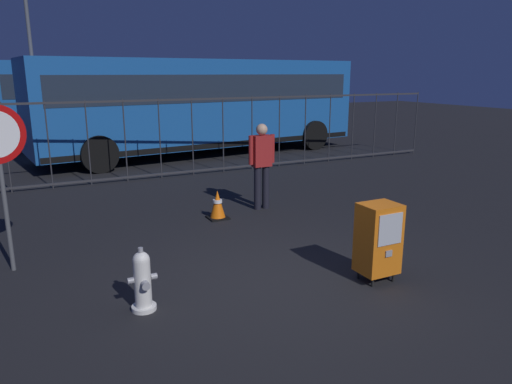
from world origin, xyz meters
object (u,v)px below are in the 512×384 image
Objects in this scene: newspaper_box_primary at (378,238)px; pedestrian at (262,161)px; fire_hydrant at (143,281)px; bus_near at (202,101)px; traffic_cone at (218,205)px; bus_far at (147,96)px; street_light_near_left at (27,18)px.

pedestrian is at bearing 86.65° from newspaper_box_primary.
bus_near reaches higher than fire_hydrant.
traffic_cone is (2.07, 2.86, -0.09)m from fire_hydrant.
fire_hydrant is 14.36m from bus_far.
bus_far reaches higher than traffic_cone.
newspaper_box_primary is 1.92× the size of traffic_cone.
street_light_near_left is (-0.28, 15.00, 4.18)m from fire_hydrant.
fire_hydrant is 0.45× the size of pedestrian.
bus_near is 1.01× the size of bus_far.
fire_hydrant is 0.07× the size of bus_far.
fire_hydrant is at bearing -120.14° from bus_near.
newspaper_box_primary is at bearing -93.35° from pedestrian.
bus_near is (1.26, 6.66, 0.76)m from pedestrian.
pedestrian is 12.89m from street_light_near_left.
pedestrian is 0.16× the size of bus_far.
traffic_cone is (-1.02, -0.23, -0.69)m from pedestrian.
bus_near is (1.47, 10.30, 1.14)m from newspaper_box_primary.
street_light_near_left reaches higher than newspaper_box_primary.
bus_near is 4.15m from bus_far.
pedestrian is (3.09, 3.08, 0.60)m from fire_hydrant.
newspaper_box_primary is at bearing -76.63° from traffic_cone.
pedestrian is 1.25m from traffic_cone.
bus_far is at bearing 75.33° from fire_hydrant.
street_light_near_left is at bearing 101.46° from newspaper_box_primary.
bus_far is at bearing 87.17° from pedestrian.
fire_hydrant is 10.76m from bus_near.
bus_near is 7.55m from street_light_near_left.
bus_far is 4.95m from street_light_near_left.
pedestrian is at bearing 44.94° from fire_hydrant.
newspaper_box_primary is at bearing -104.23° from bus_near.
bus_near and bus_far have the same top height.
newspaper_box_primary is 0.10× the size of bus_near.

